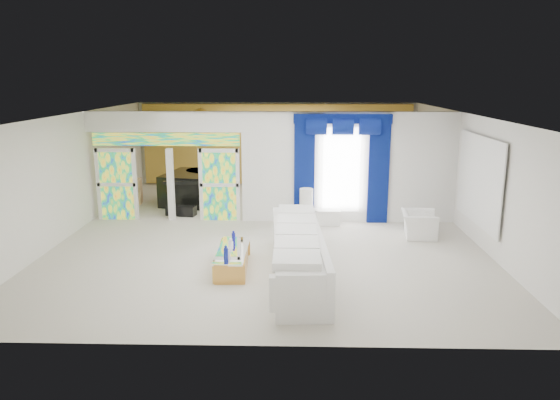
{
  "coord_description": "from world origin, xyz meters",
  "views": [
    {
      "loc": [
        0.62,
        -13.06,
        3.89
      ],
      "look_at": [
        0.3,
        -1.2,
        1.1
      ],
      "focal_mm": 33.62,
      "sensor_mm": 36.0,
      "label": 1
    }
  ],
  "objects_px": {
    "white_sofa": "(298,255)",
    "grand_piano": "(191,188)",
    "console_table": "(317,217)",
    "coffee_table": "(233,259)",
    "armchair": "(419,224)"
  },
  "relations": [
    {
      "from": "white_sofa",
      "to": "grand_piano",
      "type": "bearing_deg",
      "value": 115.68
    },
    {
      "from": "white_sofa",
      "to": "armchair",
      "type": "xyz_separation_m",
      "value": [
        3.03,
        2.68,
        -0.11
      ]
    },
    {
      "from": "grand_piano",
      "to": "white_sofa",
      "type": "bearing_deg",
      "value": -50.63
    },
    {
      "from": "armchair",
      "to": "white_sofa",
      "type": "bearing_deg",
      "value": 138.64
    },
    {
      "from": "console_table",
      "to": "grand_piano",
      "type": "relative_size",
      "value": 0.64
    },
    {
      "from": "console_table",
      "to": "armchair",
      "type": "distance_m",
      "value": 2.69
    },
    {
      "from": "white_sofa",
      "to": "armchair",
      "type": "distance_m",
      "value": 4.05
    },
    {
      "from": "white_sofa",
      "to": "coffee_table",
      "type": "xyz_separation_m",
      "value": [
        -1.35,
        0.3,
        -0.22
      ]
    },
    {
      "from": "white_sofa",
      "to": "console_table",
      "type": "height_order",
      "value": "white_sofa"
    },
    {
      "from": "coffee_table",
      "to": "armchair",
      "type": "bearing_deg",
      "value": 28.45
    },
    {
      "from": "white_sofa",
      "to": "grand_piano",
      "type": "xyz_separation_m",
      "value": [
        -3.33,
        6.15,
        0.06
      ]
    },
    {
      "from": "armchair",
      "to": "coffee_table",
      "type": "bearing_deg",
      "value": 125.69
    },
    {
      "from": "coffee_table",
      "to": "grand_piano",
      "type": "relative_size",
      "value": 0.94
    },
    {
      "from": "console_table",
      "to": "armchair",
      "type": "xyz_separation_m",
      "value": [
        2.48,
        -1.04,
        0.11
      ]
    },
    {
      "from": "white_sofa",
      "to": "coffee_table",
      "type": "bearing_deg",
      "value": 164.75
    }
  ]
}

